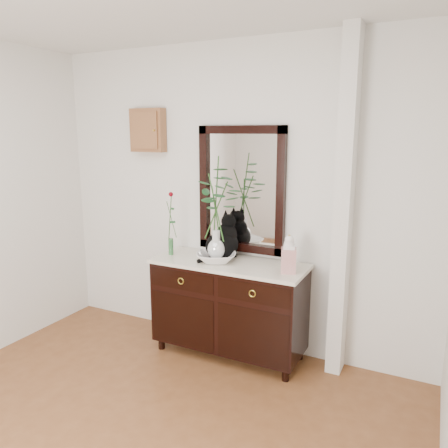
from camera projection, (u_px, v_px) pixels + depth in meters
The scene contains 10 objects.
wall_back at pixel (231, 199), 3.88m from camera, with size 3.60×0.04×2.70m, color silver.
pilaster at pixel (344, 209), 3.37m from camera, with size 0.12×0.20×2.70m, color silver.
sideboard at pixel (229, 303), 3.79m from camera, with size 1.33×0.52×0.82m.
wall_mirror at pixel (241, 190), 3.80m from camera, with size 0.80×0.06×1.10m.
key_cabinet at pixel (148, 130), 4.09m from camera, with size 0.35×0.10×0.40m, color brown.
cat at pixel (222, 236), 3.79m from camera, with size 0.28×0.34×0.39m, color black, non-canonical shape.
lotus_bowl at pixel (216, 257), 3.72m from camera, with size 0.34×0.34×0.08m, color white.
vase_branches at pixel (216, 208), 3.63m from camera, with size 0.42×0.42×0.89m, color silver, non-canonical shape.
bud_vase_rose at pixel (170, 223), 3.88m from camera, with size 0.07×0.07×0.58m, color #316A38, non-canonical shape.
ginger_jar at pixel (289, 253), 3.41m from camera, with size 0.11×0.11×0.31m, color white, non-canonical shape.
Camera 1 is at (1.65, -1.49, 1.94)m, focal length 35.00 mm.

